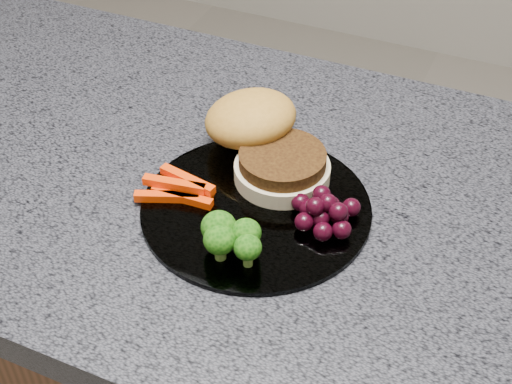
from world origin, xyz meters
TOP-DOWN VIEW (x-y plane):
  - countertop at (0.00, 0.00)m, footprint 1.20×0.60m
  - plate at (0.11, -0.04)m, footprint 0.26×0.26m
  - burger at (0.08, 0.05)m, footprint 0.20×0.19m
  - carrot_sticks at (0.02, -0.06)m, footprint 0.09×0.06m
  - broccoli at (0.12, -0.12)m, footprint 0.07×0.05m
  - grape_bunch at (0.19, -0.03)m, footprint 0.08×0.07m

SIDE VIEW (x-z plane):
  - countertop at x=0.00m, z-range 0.86..0.90m
  - plate at x=0.11m, z-range 0.90..0.91m
  - carrot_sticks at x=0.02m, z-range 0.91..0.92m
  - grape_bunch at x=0.19m, z-range 0.90..0.94m
  - broccoli at x=0.12m, z-range 0.91..0.95m
  - burger at x=0.08m, z-range 0.90..0.96m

